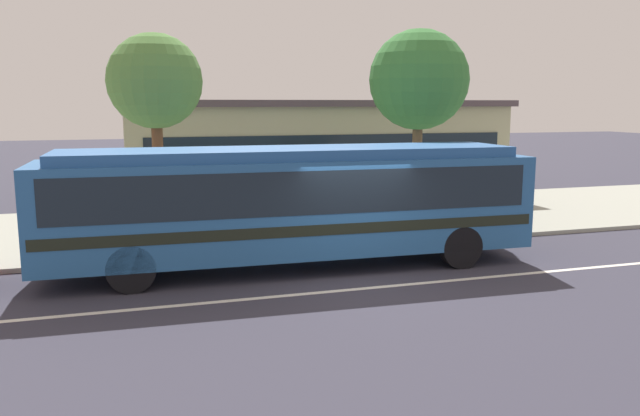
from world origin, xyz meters
name	(u,v)px	position (x,y,z in m)	size (l,w,h in m)	color
ground_plane	(357,278)	(0.00, 0.00, 0.00)	(120.00, 120.00, 0.00)	#353441
sidewalk_slab	(284,222)	(0.00, 6.68, 0.06)	(60.00, 8.00, 0.12)	#9B9D8F
lane_stripe_center	(370,288)	(0.00, -0.80, 0.00)	(56.00, 0.16, 0.01)	silver
transit_bus	(292,199)	(-1.13, 1.33, 1.64)	(11.33, 2.82, 2.82)	#275B97
pedestrian_waiting_near_sign	(261,208)	(-1.43, 3.45, 1.09)	(0.40, 0.40, 1.67)	#76715B
pedestrian_walking_along_curb	(435,196)	(4.01, 4.12, 1.10)	(0.37, 0.37, 1.67)	#675E4D
pedestrian_standing_by_tree	(111,206)	(-5.20, 4.65, 1.16)	(0.46, 0.46, 1.78)	#7D6356
street_tree_near_stop	(155,83)	(-3.89, 5.60, 4.39)	(2.62, 2.62, 5.63)	brown
street_tree_mid_block	(419,81)	(3.80, 4.96, 4.50)	(3.02, 3.02, 5.92)	brown
station_building	(305,148)	(2.55, 13.10, 1.98)	(15.02, 8.38, 3.95)	#A5A482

